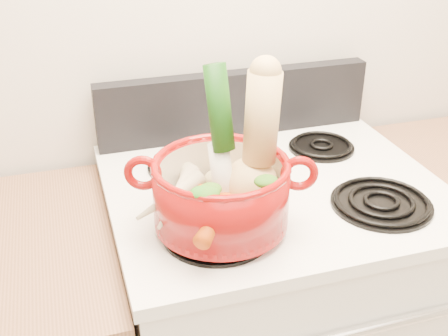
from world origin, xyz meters
name	(u,v)px	position (x,y,z in m)	size (l,w,h in m)	color
wall_back	(230,4)	(0.00, 1.75, 1.30)	(3.50, 0.02, 2.60)	beige
cooktop	(274,189)	(0.00, 1.40, 0.93)	(0.78, 0.67, 0.03)	white
control_backsplash	(235,104)	(0.00, 1.70, 1.04)	(0.76, 0.05, 0.18)	black
burner_front_left	(217,231)	(-0.19, 1.24, 0.96)	(0.22, 0.22, 0.02)	black
burner_front_right	(381,202)	(0.19, 1.24, 0.96)	(0.22, 0.22, 0.02)	black
burner_back_left	(183,165)	(-0.19, 1.54, 0.96)	(0.17, 0.17, 0.02)	black
burner_back_right	(321,146)	(0.19, 1.54, 0.96)	(0.17, 0.17, 0.02)	black
dutch_oven	(221,193)	(-0.18, 1.26, 1.04)	(0.27, 0.27, 0.13)	maroon
pot_handle_left	(143,173)	(-0.32, 1.31, 1.08)	(0.08, 0.08, 0.02)	maroon
pot_handle_right	(299,173)	(-0.03, 1.21, 1.08)	(0.08, 0.08, 0.02)	maroon
squash	(259,141)	(-0.10, 1.26, 1.14)	(0.12, 0.12, 0.29)	tan
leek	(222,139)	(-0.17, 1.27, 1.15)	(0.05, 0.05, 0.31)	silver
ginger	(223,180)	(-0.15, 1.34, 1.02)	(0.08, 0.06, 0.05)	tan
parsnip_0	(187,201)	(-0.24, 1.27, 1.02)	(0.04, 0.04, 0.21)	#EFE3C2
parsnip_1	(177,196)	(-0.26, 1.29, 1.03)	(0.04, 0.04, 0.19)	beige
parsnip_2	(195,181)	(-0.21, 1.32, 1.03)	(0.04, 0.04, 0.20)	beige
parsnip_3	(170,196)	(-0.28, 1.28, 1.04)	(0.04, 0.04, 0.17)	beige
carrot_0	(221,206)	(-0.18, 1.24, 1.01)	(0.03, 0.03, 0.17)	#D33C0A
carrot_1	(211,210)	(-0.21, 1.22, 1.02)	(0.04, 0.04, 0.17)	#C74D09
carrot_2	(225,199)	(-0.17, 1.24, 1.03)	(0.04, 0.04, 0.19)	#DB480A
carrot_3	(216,219)	(-0.21, 1.18, 1.03)	(0.03, 0.03, 0.16)	#BF4409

